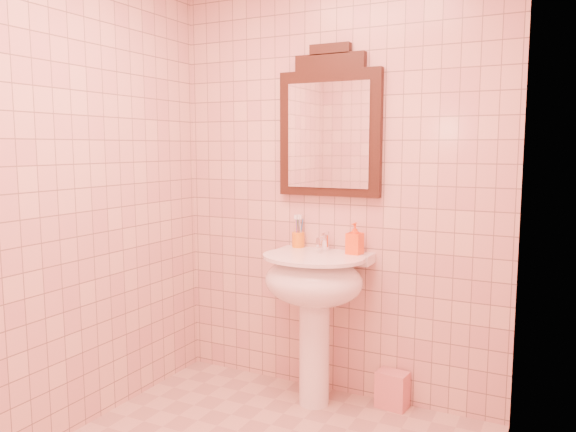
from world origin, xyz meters
The scene contains 7 objects.
back_wall centered at (0.00, 1.10, 1.25)m, with size 2.00×0.02×2.50m, color beige.
pedestal_sink centered at (-0.03, 0.87, 0.66)m, with size 0.58×0.58×0.86m.
faucet centered at (-0.03, 1.01, 0.92)m, with size 0.04×0.16×0.11m.
mirror centered at (-0.03, 1.07, 1.57)m, with size 0.61×0.06×0.85m.
toothbrush_cup centered at (-0.21, 1.05, 0.91)m, with size 0.07×0.07×0.17m.
soap_dispenser centered at (0.16, 1.00, 0.95)m, with size 0.08×0.08×0.18m, color #F94F14.
towel centered at (0.39, 1.03, 0.10)m, with size 0.17×0.11×0.21m, color pink.
Camera 1 is at (1.22, -1.91, 1.46)m, focal length 35.00 mm.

